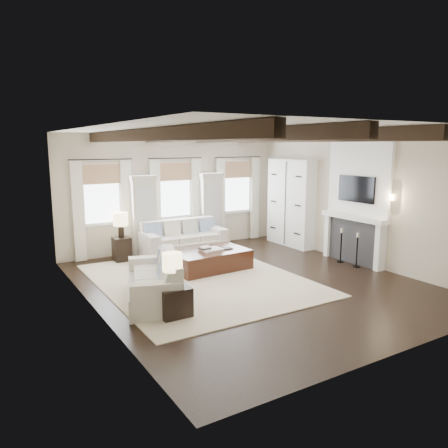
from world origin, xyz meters
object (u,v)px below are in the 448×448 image
sofa_left (157,283)px  side_table_back (122,249)px  ottoman (209,260)px  sofa_back (183,242)px  side_table_front (173,301)px

sofa_left → side_table_back: size_ratio=3.64×
sofa_left → ottoman: sofa_left is taller
sofa_back → sofa_left: 3.46m
sofa_back → sofa_left: size_ratio=1.00×
ottoman → side_table_front: side_table_front is taller
sofa_left → sofa_back: bearing=55.8°
sofa_back → side_table_front: 4.20m
side_table_front → side_table_back: bearing=84.1°
sofa_left → side_table_back: bearing=83.4°
sofa_back → side_table_front: (-1.99, -3.69, -0.11)m
sofa_left → side_table_front: sofa_left is taller
sofa_back → side_table_back: sofa_back is taller
side_table_front → side_table_back: 4.00m
sofa_left → ottoman: bearing=35.3°
sofa_back → ottoman: 1.54m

